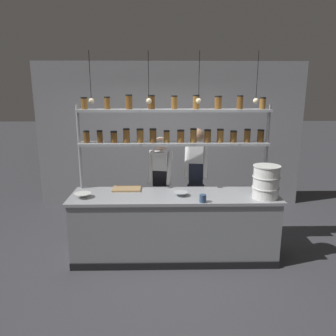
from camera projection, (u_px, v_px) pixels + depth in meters
name	position (u px, v px, depth m)	size (l,w,h in m)	color
ground_plane	(174.00, 256.00, 4.68)	(40.00, 40.00, 0.00)	#3D3D42
back_wall	(170.00, 136.00, 6.50)	(5.22, 0.12, 2.83)	#939399
prep_counter	(174.00, 226.00, 4.57)	(2.82, 0.76, 0.92)	gray
spice_shelf_unit	(174.00, 130.00, 4.59)	(2.71, 0.28, 2.25)	#999BA0
chef_left	(161.00, 182.00, 5.05)	(0.40, 0.32, 1.62)	black
chef_center	(196.00, 174.00, 5.17)	(0.39, 0.32, 1.74)	black
container_stack	(266.00, 182.00, 4.28)	(0.35, 0.35, 0.44)	white
cutting_board	(127.00, 189.00, 4.68)	(0.40, 0.26, 0.02)	#A88456
prep_bowl_near_left	(83.00, 195.00, 4.33)	(0.22, 0.22, 0.06)	silver
prep_bowl_center_front	(181.00, 194.00, 4.40)	(0.19, 0.19, 0.05)	#B2B7BC
serving_cup_front	(203.00, 198.00, 4.15)	(0.09, 0.09, 0.10)	#334C70
pendant_light_row	(174.00, 98.00, 4.16)	(2.17, 0.07, 0.64)	black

